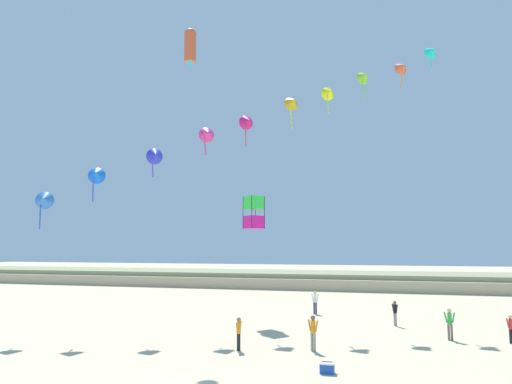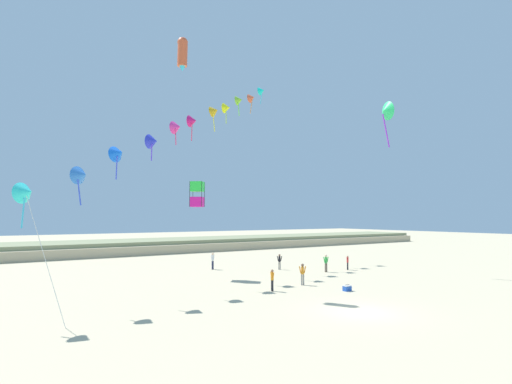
{
  "view_description": "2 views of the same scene",
  "coord_description": "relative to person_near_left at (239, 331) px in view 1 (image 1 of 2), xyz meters",
  "views": [
    {
      "loc": [
        6.45,
        -14.13,
        5.02
      ],
      "look_at": [
        -1.09,
        13.43,
        8.5
      ],
      "focal_mm": 32.0,
      "sensor_mm": 36.0,
      "label": 1
    },
    {
      "loc": [
        -17.76,
        -16.12,
        5.45
      ],
      "look_at": [
        0.41,
        11.46,
        7.51
      ],
      "focal_mm": 28.0,
      "sensor_mm": 36.0,
      "label": 2
    }
  ],
  "objects": [
    {
      "name": "person_far_right",
      "position": [
        3.56,
        0.81,
        0.07
      ],
      "size": [
        0.58,
        0.31,
        1.71
      ],
      "color": "gray",
      "rests_on": "ground"
    },
    {
      "name": "person_near_left",
      "position": [
        0.0,
        0.0,
        0.0
      ],
      "size": [
        0.22,
        0.56,
        1.59
      ],
      "color": "black",
      "rests_on": "ground"
    },
    {
      "name": "large_kite_mid_trail",
      "position": [
        -5.11,
        5.07,
        17.6
      ],
      "size": [
        0.86,
        0.93,
        2.76
      ],
      "color": "#D45630"
    },
    {
      "name": "person_far_left",
      "position": [
        7.64,
        9.34,
        -0.0
      ],
      "size": [
        0.41,
        0.48,
        1.59
      ],
      "color": "gray",
      "rests_on": "ground"
    },
    {
      "name": "person_mid_center",
      "position": [
        10.39,
        5.35,
        0.07
      ],
      "size": [
        0.6,
        0.23,
        1.72
      ],
      "color": "#726656",
      "rests_on": "ground"
    },
    {
      "name": "dune_ridge",
      "position": [
        0.48,
        37.85,
        0.0
      ],
      "size": [
        120.0,
        12.76,
        1.85
      ],
      "color": "#BFAE8B",
      "rests_on": "ground"
    },
    {
      "name": "person_near_right",
      "position": [
        13.38,
        5.32,
        -0.06
      ],
      "size": [
        0.5,
        0.29,
        1.49
      ],
      "color": "black",
      "rests_on": "ground"
    },
    {
      "name": "person_far_center",
      "position": [
        1.92,
        13.26,
        0.08
      ],
      "size": [
        0.58,
        0.36,
        1.74
      ],
      "color": "#282D4C",
      "rests_on": "ground"
    },
    {
      "name": "beach_cooler",
      "position": [
        4.66,
        -2.95,
        -0.71
      ],
      "size": [
        0.58,
        0.41,
        0.46
      ],
      "color": "blue",
      "rests_on": "ground"
    },
    {
      "name": "kite_banner_string",
      "position": [
        -2.06,
        9.03,
        13.34
      ],
      "size": [
        29.05,
        21.62,
        22.67
      ],
      "color": "#2ADBD7"
    },
    {
      "name": "large_kite_low_lead",
      "position": [
        -1.8,
        9.19,
        6.58
      ],
      "size": [
        1.59,
        1.59,
        2.3
      ],
      "color": "#EB1994"
    }
  ]
}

